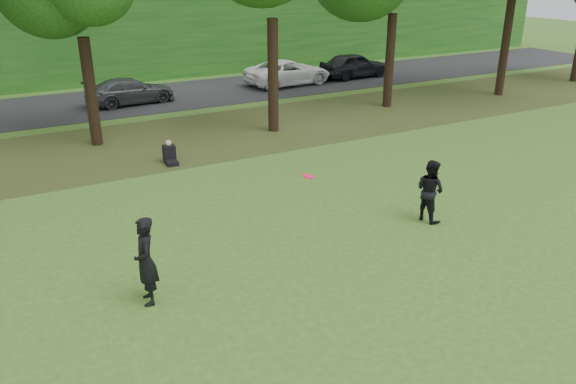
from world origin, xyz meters
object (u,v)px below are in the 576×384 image
object	(u,v)px
player_left	(146,261)
player_right	(430,190)
frisbee	(308,176)
seated_person	(170,155)

from	to	relation	value
player_left	player_right	size ratio (longest dim) A/B	1.10
player_left	frisbee	world-z (taller)	frisbee
player_right	seated_person	xyz separation A→B (m)	(-4.78, 8.08, -0.56)
player_right	frisbee	xyz separation A→B (m)	(-3.83, 0.10, 1.07)
player_left	frisbee	bearing A→B (deg)	103.41
player_right	seated_person	bearing A→B (deg)	23.54
player_left	player_right	bearing A→B (deg)	99.84
frisbee	seated_person	size ratio (longest dim) A/B	0.46
player_right	seated_person	world-z (taller)	player_right
player_left	frisbee	size ratio (longest dim) A/B	5.08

